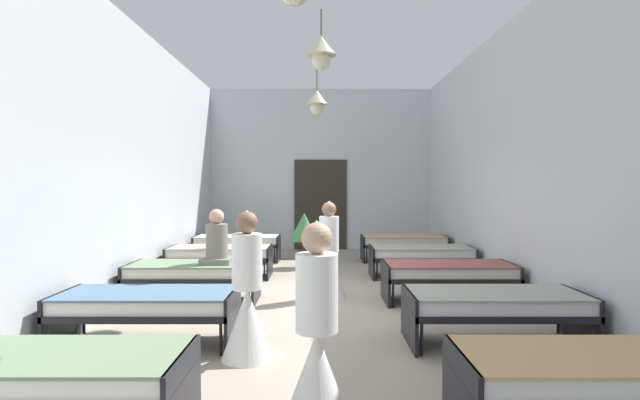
{
  "coord_description": "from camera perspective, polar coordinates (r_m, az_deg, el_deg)",
  "views": [
    {
      "loc": [
        -0.01,
        -7.06,
        1.73
      ],
      "look_at": [
        0.0,
        0.87,
        1.48
      ],
      "focal_mm": 26.92,
      "sensor_mm": 36.0,
      "label": 1
    }
  ],
  "objects": [
    {
      "name": "bed_left_row_4",
      "position": [
        11.1,
        -9.85,
        -4.9
      ],
      "size": [
        1.9,
        0.84,
        0.57
      ],
      "color": "black",
      "rests_on": "ground"
    },
    {
      "name": "bed_left_row_0",
      "position": [
        3.98,
        -29.7,
        -17.43
      ],
      "size": [
        1.9,
        0.84,
        0.57
      ],
      "color": "black",
      "rests_on": "ground"
    },
    {
      "name": "bed_left_row_3",
      "position": [
        9.24,
        -11.86,
        -6.26
      ],
      "size": [
        1.9,
        0.84,
        0.57
      ],
      "color": "black",
      "rests_on": "ground"
    },
    {
      "name": "bed_right_row_0",
      "position": [
        3.99,
        29.85,
        -17.37
      ],
      "size": [
        1.9,
        0.84,
        0.57
      ],
      "color": "black",
      "rests_on": "ground"
    },
    {
      "name": "nurse_near_aisle",
      "position": [
        7.4,
        0.99,
        -7.54
      ],
      "size": [
        0.52,
        0.52,
        1.49
      ],
      "rotation": [
        0.0,
        0.0,
        1.47
      ],
      "color": "white",
      "rests_on": "ground"
    },
    {
      "name": "nurse_far_aisle",
      "position": [
        3.56,
        -0.48,
        -17.97
      ],
      "size": [
        0.52,
        0.52,
        1.49
      ],
      "rotation": [
        0.0,
        0.0,
        4.77
      ],
      "color": "white",
      "rests_on": "ground"
    },
    {
      "name": "ground_plane",
      "position": [
        7.28,
        0.01,
        -12.35
      ],
      "size": [
        6.47,
        12.18,
        0.1
      ],
      "primitive_type": "cube",
      "color": "#9E9384"
    },
    {
      "name": "patient_seated_primary",
      "position": [
        7.26,
        -12.26,
        -5.06
      ],
      "size": [
        0.44,
        0.44,
        0.8
      ],
      "color": "slate",
      "rests_on": "bed_left_row_2"
    },
    {
      "name": "bed_right_row_3",
      "position": [
        9.25,
        11.84,
        -6.26
      ],
      "size": [
        1.9,
        0.84,
        0.57
      ],
      "color": "black",
      "rests_on": "ground"
    },
    {
      "name": "potted_plant",
      "position": [
        10.04,
        -1.98,
        -3.73
      ],
      "size": [
        0.61,
        0.61,
        1.15
      ],
      "color": "brown",
      "rests_on": "ground"
    },
    {
      "name": "bed_right_row_1",
      "position": [
        5.65,
        19.99,
        -11.54
      ],
      "size": [
        1.9,
        0.84,
        0.57
      ],
      "color": "black",
      "rests_on": "ground"
    },
    {
      "name": "bed_right_row_4",
      "position": [
        11.1,
        9.8,
        -4.89
      ],
      "size": [
        1.9,
        0.84,
        0.57
      ],
      "color": "black",
      "rests_on": "ground"
    },
    {
      "name": "nurse_mid_aisle",
      "position": [
        4.92,
        -8.73,
        -12.35
      ],
      "size": [
        0.52,
        0.52,
        1.49
      ],
      "rotation": [
        0.0,
        0.0,
        2.67
      ],
      "color": "white",
      "rests_on": "ground"
    },
    {
      "name": "room_shell",
      "position": [
        8.35,
        -0.01,
        4.69
      ],
      "size": [
        6.27,
        11.78,
        4.29
      ],
      "color": "silver",
      "rests_on": "ground"
    },
    {
      "name": "bed_left_row_2",
      "position": [
        7.42,
        -14.89,
        -8.29
      ],
      "size": [
        1.9,
        0.84,
        0.57
      ],
      "color": "black",
      "rests_on": "ground"
    },
    {
      "name": "bed_right_row_2",
      "position": [
        7.42,
        14.9,
        -8.28
      ],
      "size": [
        1.9,
        0.84,
        0.57
      ],
      "color": "black",
      "rests_on": "ground"
    },
    {
      "name": "bed_left_row_1",
      "position": [
        5.64,
        -19.93,
        -11.56
      ],
      "size": [
        1.9,
        0.84,
        0.57
      ],
      "color": "black",
      "rests_on": "ground"
    }
  ]
}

